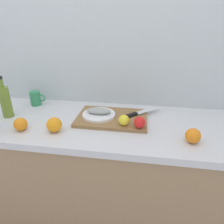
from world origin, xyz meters
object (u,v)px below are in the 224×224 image
Objects in this scene: coffee_mug_0 at (36,98)px; olive_oil_bottle at (5,101)px; white_plate at (99,115)px; orange_0 at (54,125)px; chef_knife at (136,114)px; cutting_board at (112,118)px; lemon_0 at (124,120)px; fish_fillet at (99,111)px.

olive_oil_bottle is at bearing -111.40° from coffee_mug_0.
white_plate is 2.46× the size of orange_0.
orange_0 is (-0.44, -0.24, 0.01)m from chef_knife.
chef_knife reaches higher than cutting_board.
coffee_mug_0 reaches higher than white_plate.
coffee_mug_0 is at bearing 165.68° from cutting_board.
cutting_board is at bearing 33.83° from orange_0.
white_plate reaches higher than cutting_board.
chef_knife is at bearing 28.68° from orange_0.
lemon_0 is at bearing 14.25° from orange_0.
orange_0 is at bearing -137.23° from white_plate.
orange_0 is at bearing 166.42° from chef_knife.
white_plate is at bearing 149.64° from lemon_0.
white_plate is 0.28m from orange_0.
orange_0 is (0.29, -0.34, -0.01)m from coffee_mug_0.
chef_knife is 0.50m from orange_0.
cutting_board is 0.08m from white_plate.
fish_fillet is 0.19m from lemon_0.
lemon_0 is at bearing -30.36° from white_plate.
cutting_board is at bearing 154.80° from chef_knife.
fish_fillet is at bearing 149.64° from lemon_0.
lemon_0 reaches higher than fish_fillet.
lemon_0 is 0.75m from olive_oil_bottle.
cutting_board is at bearing 1.74° from fish_fillet.
fish_fillet is 0.58m from olive_oil_bottle.
coffee_mug_0 reaches higher than cutting_board.
coffee_mug_0 reaches higher than chef_knife.
cutting_board is 6.94× the size of lemon_0.
coffee_mug_0 is (0.08, 0.21, -0.05)m from olive_oil_bottle.
olive_oil_bottle reaches higher than lemon_0.
orange_0 is (-0.21, -0.19, 0.01)m from white_plate.
lemon_0 is 0.38m from orange_0.
olive_oil_bottle is (-0.66, -0.06, 0.09)m from cutting_board.
olive_oil_bottle is (-0.58, -0.06, 0.05)m from fish_fillet.
olive_oil_bottle is at bearing 145.02° from chef_knife.
olive_oil_bottle is 0.23m from coffee_mug_0.
lemon_0 is 0.24× the size of olive_oil_bottle.
olive_oil_bottle reaches higher than fish_fillet.
lemon_0 is at bearing -156.55° from chef_knife.
fish_fillet is 0.24m from chef_knife.
olive_oil_bottle reaches higher than chef_knife.
chef_knife is (0.23, 0.05, -0.02)m from fish_fillet.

